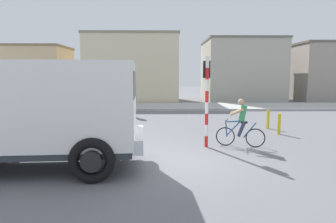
{
  "coord_description": "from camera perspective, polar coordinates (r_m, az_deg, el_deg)",
  "views": [
    {
      "loc": [
        -0.29,
        -8.82,
        2.55
      ],
      "look_at": [
        -0.11,
        2.5,
        1.2
      ],
      "focal_mm": 32.69,
      "sensor_mm": 36.0,
      "label": 1
    }
  ],
  "objects": [
    {
      "name": "ground_plane",
      "position": [
        9.18,
        0.96,
        -9.32
      ],
      "size": [
        120.0,
        120.0,
        0.0
      ],
      "primitive_type": "plane",
      "color": "slate"
    },
    {
      "name": "building_corner_right",
      "position": [
        32.75,
        13.4,
        7.53
      ],
      "size": [
        7.51,
        7.33,
        6.14
      ],
      "color": "#B2AD9E",
      "rests_on": "ground"
    },
    {
      "name": "traffic_light_pole",
      "position": [
        10.88,
        7.23,
        4.21
      ],
      "size": [
        0.24,
        0.43,
        3.2
      ],
      "color": "red",
      "rests_on": "ground"
    },
    {
      "name": "building_corner_left",
      "position": [
        32.16,
        -24.43,
        6.35
      ],
      "size": [
        7.26,
        5.39,
        5.26
      ],
      "color": "#D1B284",
      "rests_on": "ground"
    },
    {
      "name": "bollard_near",
      "position": [
        14.1,
        20.0,
        -2.18
      ],
      "size": [
        0.14,
        0.14,
        0.9
      ],
      "primitive_type": "cylinder",
      "color": "gold",
      "rests_on": "ground"
    },
    {
      "name": "building_mid_block",
      "position": [
        30.28,
        -6.41,
        7.95
      ],
      "size": [
        8.67,
        6.86,
        6.35
      ],
      "color": "beige",
      "rests_on": "ground"
    },
    {
      "name": "bollard_far",
      "position": [
        15.4,
        18.16,
        -1.38
      ],
      "size": [
        0.14,
        0.14,
        0.9
      ],
      "primitive_type": "cylinder",
      "color": "gold",
      "rests_on": "ground"
    },
    {
      "name": "sidewalk_far",
      "position": [
        24.18,
        -0.21,
        0.94
      ],
      "size": [
        80.0,
        5.0,
        0.16
      ],
      "primitive_type": "cube",
      "color": "#ADADA8",
      "rests_on": "ground"
    },
    {
      "name": "cyclist",
      "position": [
        11.19,
        13.45,
        -2.05
      ],
      "size": [
        1.67,
        0.63,
        1.72
      ],
      "color": "black",
      "rests_on": "ground"
    },
    {
      "name": "car_red_near",
      "position": [
        17.52,
        -18.95,
        0.75
      ],
      "size": [
        4.19,
        2.27,
        1.6
      ],
      "color": "#1E2328",
      "rests_on": "ground"
    },
    {
      "name": "pedestrian_near_kerb",
      "position": [
        18.75,
        -6.45,
        1.54
      ],
      "size": [
        0.34,
        0.22,
        1.62
      ],
      "color": "#2D334C",
      "rests_on": "ground"
    },
    {
      "name": "truck_foreground",
      "position": [
        8.89,
        -22.99,
        0.57
      ],
      "size": [
        5.57,
        3.1,
        2.9
      ],
      "color": "white",
      "rests_on": "ground"
    }
  ]
}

